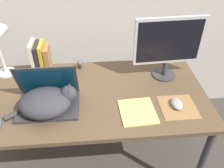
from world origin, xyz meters
The scene contains 10 objects.
desk centered at (0.00, 0.38, 0.65)m, with size 1.45×0.77×0.72m.
laptop centered at (-0.28, 0.30, 0.77)m, with size 0.36×0.26×0.26m.
cat centered at (-0.27, 0.25, 0.79)m, with size 0.42×0.26×0.15m.
external_monitor centered at (0.50, 0.54, 0.97)m, with size 0.46×0.16×0.44m.
mousepad centered at (0.50, 0.21, 0.72)m, with size 0.22×0.22×0.00m.
computer_mouse centered at (0.50, 0.22, 0.74)m, with size 0.07×0.11×0.03m.
book_row centered at (-0.36, 0.67, 0.83)m, with size 0.12×0.16×0.24m.
desk_lamp centered at (-0.59, 0.64, 0.98)m, with size 0.17×0.17×0.40m.
notepad centered at (0.25, 0.19, 0.72)m, with size 0.22×0.24×0.01m.
webcam centered at (-0.10, 0.68, 0.76)m, with size 0.04×0.04×0.07m.
Camera 1 is at (0.01, -0.81, 1.71)m, focal length 38.00 mm.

